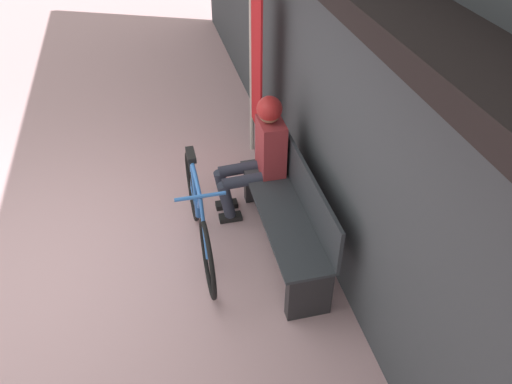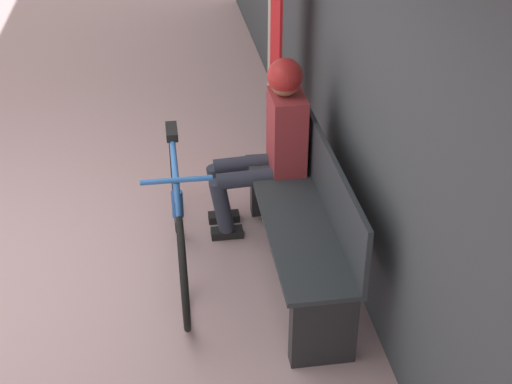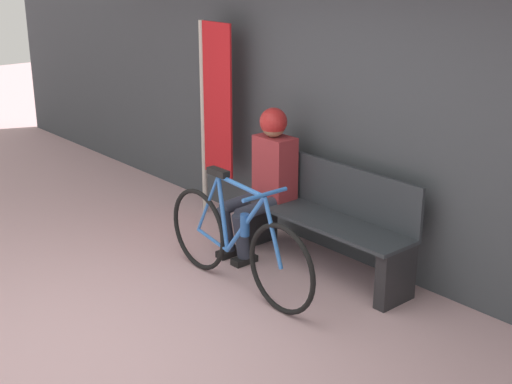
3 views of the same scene
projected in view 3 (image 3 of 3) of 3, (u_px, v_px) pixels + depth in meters
ground_plane at (94, 351)px, 4.60m from camera, size 24.00×24.00×0.00m
storefront_wall at (354, 57)px, 5.54m from camera, size 12.00×0.56×3.20m
park_bench_near at (326, 222)px, 5.67m from camera, size 1.61×0.42×0.86m
bicycle at (237, 243)px, 5.33m from camera, size 1.65×0.40×0.91m
person_seated at (266, 171)px, 5.93m from camera, size 0.34×0.65×1.23m
banner_pole at (213, 106)px, 6.58m from camera, size 0.45×0.05×1.85m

